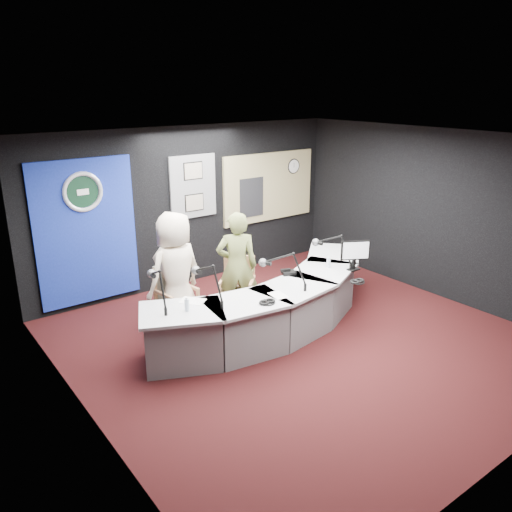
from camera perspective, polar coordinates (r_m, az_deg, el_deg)
ground at (r=7.40m, az=5.04°, el=-9.40°), size 6.00×6.00×0.00m
ceiling at (r=6.57m, az=5.74°, el=12.71°), size 6.00×6.00×0.02m
wall_back at (r=9.21m, az=-7.28°, el=5.51°), size 6.00×0.02×2.80m
wall_left at (r=5.43m, az=-18.97°, el=-4.83°), size 0.02×6.00×2.80m
wall_right at (r=9.08m, az=19.61°, el=4.38°), size 0.02×6.00×2.80m
broadcast_desk at (r=7.58m, az=2.05°, el=-5.47°), size 4.50×1.90×0.75m
backdrop_panel at (r=8.47m, az=-18.33°, el=2.50°), size 1.60×0.05×2.30m
agency_seal at (r=8.29m, az=-18.69°, el=6.76°), size 0.63×0.07×0.63m
seal_center at (r=8.30m, az=-18.70°, el=6.76°), size 0.48×0.01×0.48m
pinboard at (r=9.14m, az=-7.00°, el=7.66°), size 0.90×0.04×1.10m
framed_photo_upper at (r=9.06m, az=-6.98°, el=9.37°), size 0.34×0.02×0.27m
framed_photo_lower at (r=9.17m, az=-6.84°, el=5.91°), size 0.34×0.02×0.27m
booth_window_frame at (r=10.11m, az=1.46°, el=7.70°), size 2.12×0.06×1.32m
booth_glow at (r=10.11m, az=1.49°, el=7.69°), size 2.00×0.02×1.20m
equipment_rack at (r=9.85m, az=-0.51°, el=6.52°), size 0.55×0.02×0.75m
wall_clock at (r=10.41m, az=4.21°, el=9.92°), size 0.28×0.01×0.28m
armchair_left at (r=7.60m, az=-8.74°, el=-5.21°), size 0.54×0.54×0.85m
armchair_right at (r=7.85m, az=-2.10°, el=-3.69°), size 0.77×0.77×0.97m
draped_jacket at (r=7.73m, az=-9.57°, el=-3.25°), size 0.51×0.17×0.70m
person_man at (r=7.42m, az=-8.92°, el=-1.89°), size 0.96×0.72×1.79m
person_woman at (r=7.72m, az=-2.14°, el=-1.20°), size 0.74×0.66×1.70m
computer_monitor at (r=7.91m, az=10.90°, el=0.65°), size 0.43×0.26×0.33m
desk_phone at (r=7.70m, az=3.65°, el=-1.86°), size 0.24×0.22×0.05m
headphones_near at (r=7.52m, az=11.19°, el=-2.77°), size 0.23×0.23×0.04m
headphones_far at (r=6.70m, az=1.24°, el=-5.12°), size 0.23×0.23×0.04m
paper_stack at (r=6.82m, az=-7.08°, el=-4.97°), size 0.37×0.39×0.00m
notepad at (r=6.96m, az=2.49°, el=-4.36°), size 0.22×0.29×0.00m
boom_mic_a at (r=6.63m, az=-10.84°, el=-3.10°), size 0.25×0.73×0.60m
boom_mic_b at (r=6.69m, az=-5.33°, el=-2.62°), size 0.16×0.74×0.60m
boom_mic_c at (r=7.09m, az=3.12°, el=-1.32°), size 0.46×0.64×0.60m
boom_mic_d at (r=8.02m, az=8.57°, el=0.87°), size 0.31×0.71×0.60m
water_bottles at (r=7.34m, az=2.52°, el=-2.35°), size 3.11×0.16×0.18m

